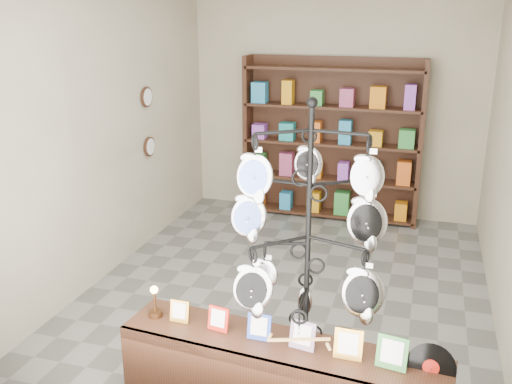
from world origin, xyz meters
TOP-DOWN VIEW (x-y plane):
  - ground at (0.00, 0.00)m, footprint 5.00×5.00m
  - room_envelope at (0.00, 0.00)m, footprint 5.00×5.00m
  - display_tree at (0.54, -1.74)m, footprint 1.17×1.14m
  - front_shelf at (0.40, -1.93)m, footprint 2.35×0.67m
  - back_shelving at (0.00, 2.30)m, footprint 2.42×0.36m
  - wall_clocks at (-1.97, 0.80)m, footprint 0.03×0.24m

SIDE VIEW (x-z plane):
  - ground at x=0.00m, z-range 0.00..0.00m
  - front_shelf at x=0.40m, z-range -0.12..0.70m
  - back_shelving at x=0.00m, z-range -0.07..2.13m
  - display_tree at x=0.54m, z-range 0.18..2.44m
  - wall_clocks at x=-1.97m, z-range 1.08..1.92m
  - room_envelope at x=0.00m, z-range -0.65..4.35m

